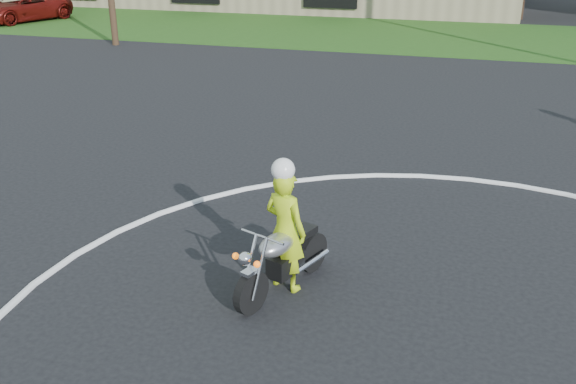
# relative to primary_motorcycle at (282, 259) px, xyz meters

# --- Properties ---
(grass_strip) EXTENTS (120.00, 10.00, 0.02)m
(grass_strip) POSITION_rel_primary_motorcycle_xyz_m (2.47, 23.15, -0.51)
(grass_strip) COLOR #1E4714
(grass_strip) RESTS_ON ground
(primary_motorcycle) EXTENTS (1.01, 1.95, 1.07)m
(primary_motorcycle) POSITION_rel_primary_motorcycle_xyz_m (0.00, 0.00, 0.00)
(primary_motorcycle) COLOR black
(primary_motorcycle) RESTS_ON ground
(rider_primary_grp) EXTENTS (0.77, 0.64, 1.99)m
(rider_primary_grp) POSITION_rel_primary_motorcycle_xyz_m (0.01, 0.14, 0.44)
(rider_primary_grp) COLOR #B7DA17
(rider_primary_grp) RESTS_ON ground
(pickup_grp) EXTENTS (3.90, 5.58, 1.41)m
(pickup_grp) POSITION_rel_primary_motorcycle_xyz_m (-20.82, 22.07, 0.19)
(pickup_grp) COLOR #5A0D0A
(pickup_grp) RESTS_ON ground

